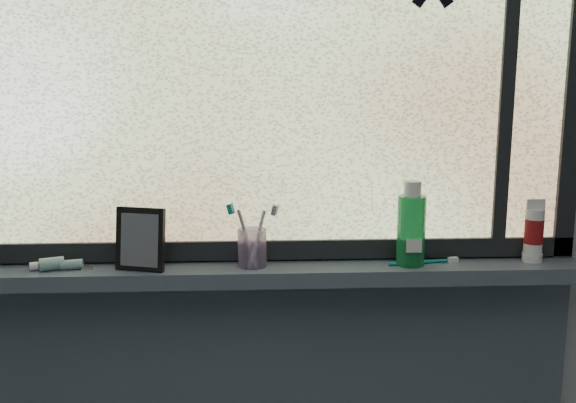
# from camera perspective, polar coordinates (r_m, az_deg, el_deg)

# --- Properties ---
(wall_back) EXTENTS (3.00, 0.01, 2.50)m
(wall_back) POSITION_cam_1_polar(r_m,az_deg,el_deg) (1.66, -1.65, 2.67)
(wall_back) COLOR #9EA3A8
(wall_back) RESTS_ON ground
(windowsill) EXTENTS (1.62, 0.14, 0.04)m
(windowsill) POSITION_cam_1_polar(r_m,az_deg,el_deg) (1.64, -1.55, -6.38)
(windowsill) COLOR #485361
(windowsill) RESTS_ON wall_back
(window_pane) EXTENTS (1.50, 0.01, 1.00)m
(window_pane) POSITION_cam_1_polar(r_m,az_deg,el_deg) (1.62, -1.69, 12.40)
(window_pane) COLOR silver
(window_pane) RESTS_ON wall_back
(frame_bottom) EXTENTS (1.60, 0.03, 0.05)m
(frame_bottom) POSITION_cam_1_polar(r_m,az_deg,el_deg) (1.67, -1.60, -4.26)
(frame_bottom) COLOR black
(frame_bottom) RESTS_ON windowsill
(frame_right) EXTENTS (0.05, 0.03, 1.10)m
(frame_right) POSITION_cam_1_polar(r_m,az_deg,el_deg) (1.81, 24.24, 11.31)
(frame_right) COLOR black
(frame_right) RESTS_ON wall_back
(frame_mullion) EXTENTS (0.03, 0.03, 1.00)m
(frame_mullion) POSITION_cam_1_polar(r_m,az_deg,el_deg) (1.74, 18.98, 11.72)
(frame_mullion) COLOR black
(frame_mullion) RESTS_ON wall_back
(vanity_mirror) EXTENTS (0.14, 0.09, 0.16)m
(vanity_mirror) POSITION_cam_1_polar(r_m,az_deg,el_deg) (1.62, -12.99, -3.28)
(vanity_mirror) COLOR black
(vanity_mirror) RESTS_ON windowsill
(toothpaste_tube) EXTENTS (0.18, 0.09, 0.03)m
(toothpaste_tube) POSITION_cam_1_polar(r_m,az_deg,el_deg) (1.69, -19.65, -5.23)
(toothpaste_tube) COLOR silver
(toothpaste_tube) RESTS_ON windowsill
(toothbrush_cup) EXTENTS (0.09, 0.09, 0.10)m
(toothbrush_cup) POSITION_cam_1_polar(r_m,az_deg,el_deg) (1.62, -3.21, -4.12)
(toothbrush_cup) COLOR #C9A3D8
(toothbrush_cup) RESTS_ON windowsill
(toothbrush_lying) EXTENTS (0.20, 0.05, 0.01)m
(toothbrush_lying) POSITION_cam_1_polar(r_m,az_deg,el_deg) (1.68, 11.57, -5.24)
(toothbrush_lying) COLOR #0D7877
(toothbrush_lying) RESTS_ON windowsill
(mouthwash_bottle) EXTENTS (0.09, 0.09, 0.18)m
(mouthwash_bottle) POSITION_cam_1_polar(r_m,az_deg,el_deg) (1.65, 10.91, -1.92)
(mouthwash_bottle) COLOR #1B8E44
(mouthwash_bottle) RESTS_ON windowsill
(cream_tube) EXTENTS (0.05, 0.05, 0.12)m
(cream_tube) POSITION_cam_1_polar(r_m,az_deg,el_deg) (1.77, 21.04, -2.24)
(cream_tube) COLOR silver
(cream_tube) RESTS_ON windowsill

